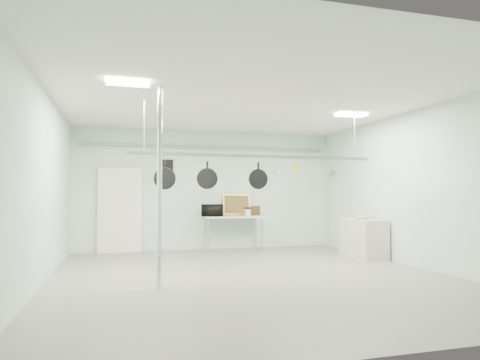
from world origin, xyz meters
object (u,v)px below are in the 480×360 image
object	(u,v)px
fruit_bowl	(363,217)
side_cabinet	(363,239)
microwave	(212,210)
skillet_left	(165,175)
coffee_canister	(248,212)
skillet_right	(258,176)
chrome_pole	(160,186)
prep_table	(233,219)
skillet_mid	(207,175)
pot_rack	(257,155)

from	to	relation	value
fruit_bowl	side_cabinet	bearing A→B (deg)	64.84
microwave	skillet_left	xyz separation A→B (m)	(-1.55, -3.25, 0.77)
side_cabinet	coffee_canister	xyz separation A→B (m)	(-2.17, 2.12, 0.55)
side_cabinet	skillet_right	distance (m)	3.41
side_cabinet	fruit_bowl	xyz separation A→B (m)	(-0.03, -0.06, 0.50)
fruit_bowl	skillet_right	bearing A→B (deg)	-160.21
side_cabinet	microwave	size ratio (longest dim) A/B	2.12
chrome_pole	skillet_right	world-z (taller)	chrome_pole
prep_table	skillet_left	xyz separation A→B (m)	(-2.13, -3.30, 0.99)
prep_table	skillet_left	size ratio (longest dim) A/B	3.10
skillet_mid	pot_rack	bearing A→B (deg)	18.75
chrome_pole	coffee_canister	size ratio (longest dim) A/B	17.32
fruit_bowl	skillet_left	bearing A→B (deg)	-167.40
fruit_bowl	coffee_canister	bearing A→B (deg)	134.52
chrome_pole	pot_rack	distance (m)	2.19
skillet_mid	skillet_right	world-z (taller)	same
chrome_pole	side_cabinet	world-z (taller)	chrome_pole
prep_table	skillet_right	xyz separation A→B (m)	(-0.37, -3.30, 0.99)
coffee_canister	skillet_left	size ratio (longest dim) A/B	0.36
chrome_pole	skillet_mid	bearing A→B (deg)	43.70
prep_table	skillet_right	world-z (taller)	skillet_right
microwave	pot_rack	bearing A→B (deg)	103.45
prep_table	skillet_mid	distance (m)	3.70
coffee_canister	microwave	bearing A→B (deg)	177.93
skillet_right	coffee_canister	bearing A→B (deg)	75.01
chrome_pole	skillet_right	xyz separation A→B (m)	(1.93, 0.90, 0.23)
prep_table	fruit_bowl	bearing A→B (deg)	-41.86
skillet_mid	fruit_bowl	bearing A→B (deg)	33.76
microwave	skillet_right	bearing A→B (deg)	103.99
fruit_bowl	skillet_right	size ratio (longest dim) A/B	0.76
side_cabinet	coffee_canister	bearing A→B (deg)	135.70
prep_table	side_cabinet	size ratio (longest dim) A/B	1.33
pot_rack	skillet_left	distance (m)	1.78
skillet_left	skillet_mid	world-z (taller)	same
skillet_mid	skillet_left	bearing A→B (deg)	-161.25
fruit_bowl	chrome_pole	bearing A→B (deg)	-158.08
fruit_bowl	skillet_left	distance (m)	4.85
pot_rack	fruit_bowl	size ratio (longest dim) A/B	12.14
coffee_canister	skillet_mid	bearing A→B (deg)	-118.42
side_cabinet	fruit_bowl	size ratio (longest dim) A/B	3.04
skillet_right	chrome_pole	bearing A→B (deg)	-156.84
chrome_pole	fruit_bowl	distance (m)	5.24
coffee_canister	side_cabinet	bearing A→B (deg)	-44.30
side_cabinet	microwave	world-z (taller)	microwave
prep_table	pot_rack	distance (m)	3.61
chrome_pole	skillet_left	xyz separation A→B (m)	(0.17, 0.90, 0.23)
side_cabinet	skillet_right	bearing A→B (deg)	-159.35
chrome_pole	prep_table	size ratio (longest dim) A/B	2.00
pot_rack	skillet_mid	world-z (taller)	pot_rack
prep_table	microwave	distance (m)	0.62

